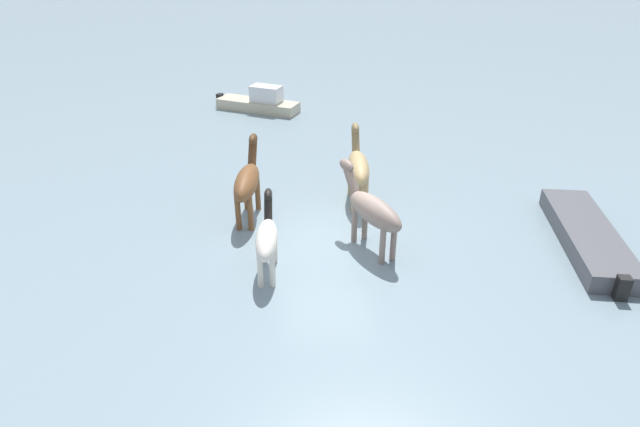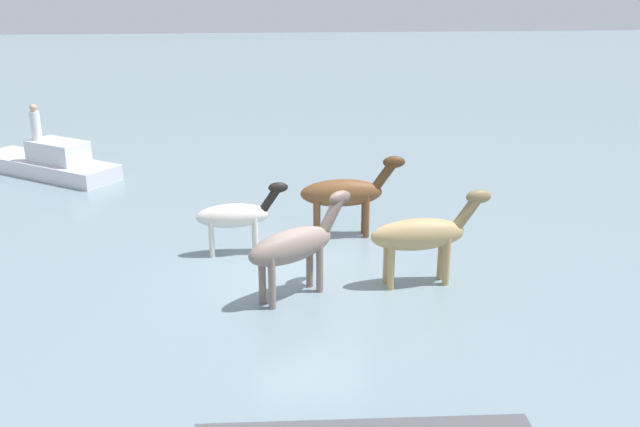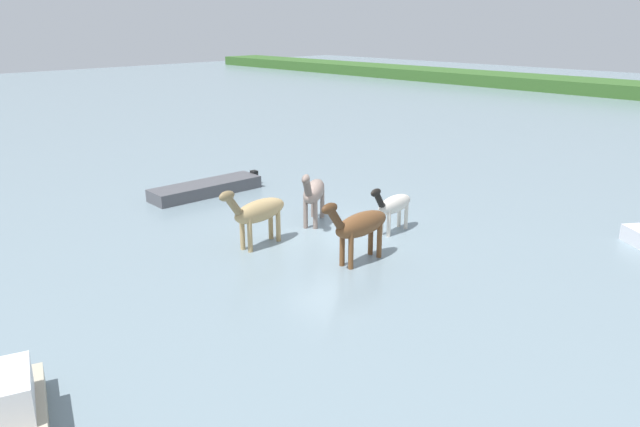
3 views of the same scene
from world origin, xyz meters
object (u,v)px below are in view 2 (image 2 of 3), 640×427
(horse_pinto_flank, at_px, (236,216))
(horse_chestnut_trailing, at_px, (345,193))
(horse_rear_stallion, at_px, (295,245))
(boat_skiff_near, at_px, (49,165))
(person_helmsman_aft, at_px, (35,123))
(horse_mid_herd, at_px, (422,234))

(horse_pinto_flank, bearing_deg, horse_chestnut_trailing, 14.07)
(horse_pinto_flank, height_order, horse_rear_stallion, horse_rear_stallion)
(horse_rear_stallion, distance_m, boat_skiff_near, 12.77)
(horse_pinto_flank, xyz_separation_m, boat_skiff_near, (7.68, 6.43, -0.62))
(horse_pinto_flank, height_order, boat_skiff_near, horse_pinto_flank)
(horse_pinto_flank, relative_size, horse_chestnut_trailing, 0.84)
(horse_pinto_flank, distance_m, boat_skiff_near, 10.04)
(boat_skiff_near, relative_size, person_helmsman_aft, 4.50)
(horse_mid_herd, relative_size, boat_skiff_near, 0.50)
(horse_mid_herd, distance_m, boat_skiff_near, 14.33)
(horse_mid_herd, relative_size, person_helmsman_aft, 2.23)
(horse_pinto_flank, xyz_separation_m, horse_rear_stallion, (-2.49, -1.25, 0.18))
(person_helmsman_aft, bearing_deg, horse_mid_herd, -132.49)
(horse_mid_herd, relative_size, horse_chestnut_trailing, 1.00)
(horse_pinto_flank, relative_size, horse_rear_stallion, 0.93)
(horse_mid_herd, distance_m, horse_chestnut_trailing, 3.32)
(horse_mid_herd, bearing_deg, horse_rear_stallion, -177.91)
(horse_mid_herd, height_order, horse_pinto_flank, horse_mid_herd)
(boat_skiff_near, bearing_deg, person_helmsman_aft, -132.89)
(person_helmsman_aft, bearing_deg, horse_chestnut_trailing, -125.38)
(horse_chestnut_trailing, relative_size, boat_skiff_near, 0.50)
(horse_pinto_flank, bearing_deg, person_helmsman_aft, 126.04)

